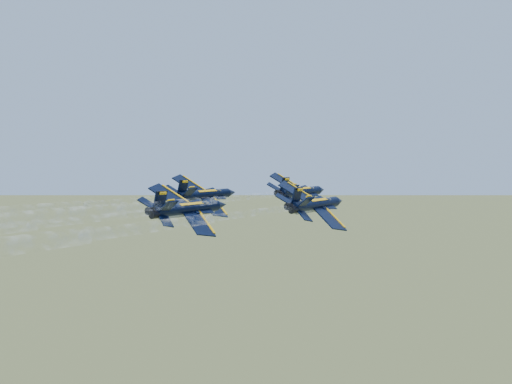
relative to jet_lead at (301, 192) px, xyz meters
The scene contains 4 objects.
jet_lead is the anchor object (origin of this frame).
jet_left 17.35m from the jet_lead, 132.79° to the right, with size 10.98×16.12×6.43m.
jet_right 17.35m from the jet_lead, 55.47° to the right, with size 10.98×16.12×6.43m.
jet_slot 28.04m from the jet_lead, 96.88° to the right, with size 10.98×16.12×6.43m.
Camera 1 is at (47.68, -75.28, 111.86)m, focal length 40.00 mm.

